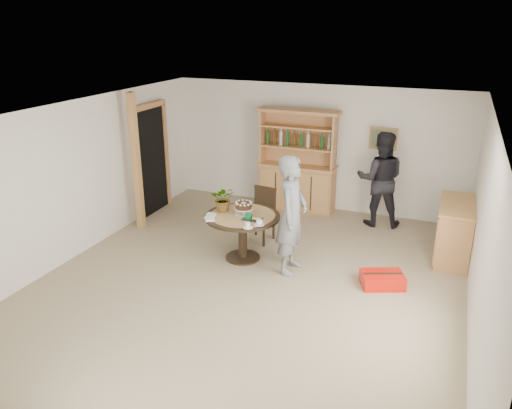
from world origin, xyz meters
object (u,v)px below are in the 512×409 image
object	(u,v)px
hutch	(297,176)
adult_person	(380,179)
sideboard	(455,231)
dining_chair	(262,211)
dining_table	(243,224)
red_suitcase	(382,280)
teen_boy	(292,215)

from	to	relation	value
hutch	adult_person	size ratio (longest dim) A/B	1.14
sideboard	dining_chair	world-z (taller)	dining_chair
hutch	sideboard	world-z (taller)	hutch
dining_chair	dining_table	bearing A→B (deg)	-82.77
dining_chair	adult_person	xyz separation A→B (m)	(1.77, 1.46, 0.36)
adult_person	red_suitcase	bearing A→B (deg)	90.99
dining_chair	red_suitcase	world-z (taller)	dining_chair
teen_boy	adult_person	xyz separation A→B (m)	(0.93, 2.39, -0.02)
hutch	dining_table	distance (m)	2.54
hutch	red_suitcase	distance (m)	3.42
sideboard	teen_boy	bearing A→B (deg)	-148.90
hutch	dining_table	xyz separation A→B (m)	(-0.11, -2.53, -0.08)
hutch	red_suitcase	bearing A→B (deg)	-50.71
dining_table	red_suitcase	bearing A→B (deg)	-1.89
hutch	red_suitcase	xyz separation A→B (m)	(2.13, -2.61, -0.59)
dining_table	adult_person	xyz separation A→B (m)	(1.78, 2.29, 0.29)
dining_chair	sideboard	bearing A→B (deg)	16.34
hutch	adult_person	bearing A→B (deg)	-8.22
hutch	sideboard	size ratio (longest dim) A/B	1.62
dining_table	dining_chair	bearing A→B (deg)	89.24
red_suitcase	hutch	bearing A→B (deg)	106.25
sideboard	dining_table	size ratio (longest dim) A/B	1.05
hutch	dining_table	size ratio (longest dim) A/B	1.70
sideboard	red_suitcase	xyz separation A→B (m)	(-0.91, -1.36, -0.37)
sideboard	adult_person	size ratio (longest dim) A/B	0.71
dining_table	red_suitcase	world-z (taller)	dining_table
teen_boy	red_suitcase	xyz separation A→B (m)	(1.40, 0.03, -0.81)
dining_table	adult_person	size ratio (longest dim) A/B	0.67
teen_boy	adult_person	world-z (taller)	teen_boy
teen_boy	sideboard	bearing A→B (deg)	-58.87
sideboard	teen_boy	size ratio (longest dim) A/B	0.69
hutch	adult_person	xyz separation A→B (m)	(1.67, -0.24, 0.20)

